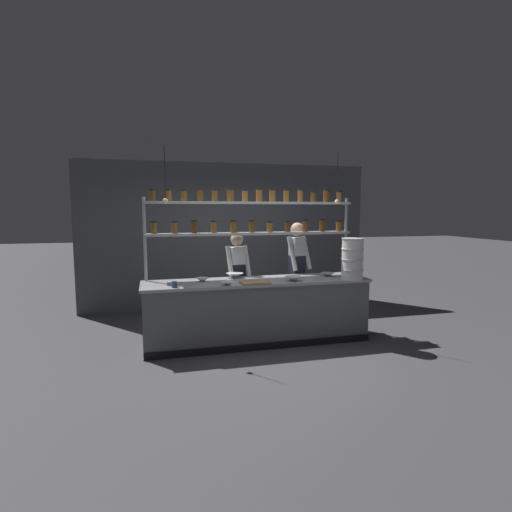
{
  "coord_description": "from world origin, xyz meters",
  "views": [
    {
      "loc": [
        -1.44,
        -5.51,
        1.93
      ],
      "look_at": [
        0.03,
        0.2,
        1.25
      ],
      "focal_mm": 28.0,
      "sensor_mm": 36.0,
      "label": 1
    }
  ],
  "objects_px": {
    "prep_bowl_near_right": "(235,275)",
    "cutting_board": "(255,282)",
    "prep_bowl_center_front": "(202,280)",
    "chef_left": "(237,276)",
    "container_stack": "(352,259)",
    "prep_bowl_far_left": "(228,283)",
    "prep_bowl_near_left": "(293,279)",
    "serving_cup_front": "(174,284)",
    "prep_bowl_center_back": "(328,275)",
    "spice_shelf_unit": "(253,219)",
    "chef_center": "(297,267)"
  },
  "relations": [
    {
      "from": "prep_bowl_near_right",
      "to": "cutting_board",
      "type": "bearing_deg",
      "value": -69.88
    },
    {
      "from": "spice_shelf_unit",
      "to": "prep_bowl_center_front",
      "type": "relative_size",
      "value": 17.02
    },
    {
      "from": "prep_bowl_center_back",
      "to": "prep_bowl_far_left",
      "type": "height_order",
      "value": "prep_bowl_center_back"
    },
    {
      "from": "prep_bowl_center_front",
      "to": "cutting_board",
      "type": "bearing_deg",
      "value": -24.86
    },
    {
      "from": "prep_bowl_near_right",
      "to": "serving_cup_front",
      "type": "height_order",
      "value": "serving_cup_front"
    },
    {
      "from": "chef_center",
      "to": "prep_bowl_near_left",
      "type": "relative_size",
      "value": 7.12
    },
    {
      "from": "prep_bowl_far_left",
      "to": "prep_bowl_center_front",
      "type": "bearing_deg",
      "value": 128.98
    },
    {
      "from": "chef_left",
      "to": "prep_bowl_center_back",
      "type": "distance_m",
      "value": 1.4
    },
    {
      "from": "container_stack",
      "to": "prep_bowl_near_right",
      "type": "xyz_separation_m",
      "value": [
        -1.63,
        0.57,
        -0.27
      ]
    },
    {
      "from": "container_stack",
      "to": "spice_shelf_unit",
      "type": "bearing_deg",
      "value": 154.94
    },
    {
      "from": "cutting_board",
      "to": "chef_center",
      "type": "bearing_deg",
      "value": 41.1
    },
    {
      "from": "prep_bowl_near_left",
      "to": "prep_bowl_near_right",
      "type": "relative_size",
      "value": 0.94
    },
    {
      "from": "cutting_board",
      "to": "prep_bowl_center_front",
      "type": "xyz_separation_m",
      "value": [
        -0.69,
        0.32,
        0.01
      ]
    },
    {
      "from": "chef_left",
      "to": "prep_bowl_near_left",
      "type": "xyz_separation_m",
      "value": [
        0.66,
        -0.76,
        0.06
      ]
    },
    {
      "from": "serving_cup_front",
      "to": "chef_center",
      "type": "bearing_deg",
      "value": 22.46
    },
    {
      "from": "chef_center",
      "to": "spice_shelf_unit",
      "type": "bearing_deg",
      "value": 178.59
    },
    {
      "from": "chef_left",
      "to": "cutting_board",
      "type": "distance_m",
      "value": 0.8
    },
    {
      "from": "prep_bowl_near_right",
      "to": "chef_center",
      "type": "bearing_deg",
      "value": 14.51
    },
    {
      "from": "chef_left",
      "to": "serving_cup_front",
      "type": "bearing_deg",
      "value": -150.68
    },
    {
      "from": "prep_bowl_near_right",
      "to": "spice_shelf_unit",
      "type": "bearing_deg",
      "value": 11.34
    },
    {
      "from": "cutting_board",
      "to": "serving_cup_front",
      "type": "height_order",
      "value": "serving_cup_front"
    },
    {
      "from": "chef_left",
      "to": "prep_bowl_center_back",
      "type": "relative_size",
      "value": 7.67
    },
    {
      "from": "chef_center",
      "to": "serving_cup_front",
      "type": "bearing_deg",
      "value": -174.6
    },
    {
      "from": "spice_shelf_unit",
      "to": "cutting_board",
      "type": "distance_m",
      "value": 1.04
    },
    {
      "from": "prep_bowl_center_front",
      "to": "serving_cup_front",
      "type": "height_order",
      "value": "serving_cup_front"
    },
    {
      "from": "chef_left",
      "to": "container_stack",
      "type": "xyz_separation_m",
      "value": [
        1.53,
        -0.85,
        0.33
      ]
    },
    {
      "from": "prep_bowl_far_left",
      "to": "serving_cup_front",
      "type": "height_order",
      "value": "serving_cup_front"
    },
    {
      "from": "spice_shelf_unit",
      "to": "prep_bowl_near_right",
      "type": "xyz_separation_m",
      "value": [
        -0.29,
        -0.06,
        -0.84
      ]
    },
    {
      "from": "cutting_board",
      "to": "prep_bowl_center_back",
      "type": "bearing_deg",
      "value": 12.73
    },
    {
      "from": "prep_bowl_center_front",
      "to": "prep_bowl_near_right",
      "type": "xyz_separation_m",
      "value": [
        0.51,
        0.19,
        0.01
      ]
    },
    {
      "from": "container_stack",
      "to": "prep_bowl_near_left",
      "type": "bearing_deg",
      "value": 174.05
    },
    {
      "from": "prep_bowl_center_back",
      "to": "serving_cup_front",
      "type": "distance_m",
      "value": 2.33
    },
    {
      "from": "cutting_board",
      "to": "serving_cup_front",
      "type": "distance_m",
      "value": 1.1
    },
    {
      "from": "spice_shelf_unit",
      "to": "chef_center",
      "type": "relative_size",
      "value": 1.83
    },
    {
      "from": "spice_shelf_unit",
      "to": "container_stack",
      "type": "bearing_deg",
      "value": -25.06
    },
    {
      "from": "prep_bowl_near_left",
      "to": "serving_cup_front",
      "type": "height_order",
      "value": "serving_cup_front"
    },
    {
      "from": "chef_center",
      "to": "prep_bowl_near_right",
      "type": "height_order",
      "value": "chef_center"
    },
    {
      "from": "prep_bowl_far_left",
      "to": "cutting_board",
      "type": "bearing_deg",
      "value": 6.31
    },
    {
      "from": "prep_bowl_center_front",
      "to": "prep_bowl_center_back",
      "type": "distance_m",
      "value": 1.9
    },
    {
      "from": "chef_left",
      "to": "container_stack",
      "type": "relative_size",
      "value": 2.6
    },
    {
      "from": "chef_center",
      "to": "prep_bowl_far_left",
      "type": "relative_size",
      "value": 9.76
    },
    {
      "from": "prep_bowl_center_front",
      "to": "serving_cup_front",
      "type": "relative_size",
      "value": 2.23
    },
    {
      "from": "cutting_board",
      "to": "chef_left",
      "type": "bearing_deg",
      "value": 96.32
    },
    {
      "from": "chef_center",
      "to": "prep_bowl_center_back",
      "type": "relative_size",
      "value": 8.42
    },
    {
      "from": "prep_bowl_near_left",
      "to": "prep_bowl_center_back",
      "type": "relative_size",
      "value": 1.18
    },
    {
      "from": "spice_shelf_unit",
      "to": "serving_cup_front",
      "type": "relative_size",
      "value": 37.98
    },
    {
      "from": "chef_left",
      "to": "chef_center",
      "type": "distance_m",
      "value": 1.0
    },
    {
      "from": "prep_bowl_center_front",
      "to": "prep_bowl_near_right",
      "type": "relative_size",
      "value": 0.72
    },
    {
      "from": "spice_shelf_unit",
      "to": "serving_cup_front",
      "type": "xyz_separation_m",
      "value": [
        -1.21,
        -0.61,
        -0.83
      ]
    },
    {
      "from": "chef_center",
      "to": "prep_bowl_near_right",
      "type": "xyz_separation_m",
      "value": [
        -1.1,
        -0.28,
        -0.05
      ]
    }
  ]
}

